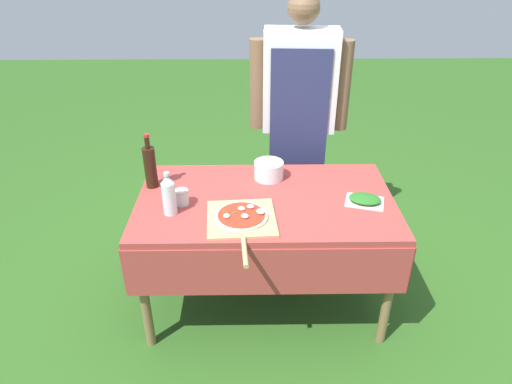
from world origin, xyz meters
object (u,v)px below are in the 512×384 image
object	(u,v)px
person_cook	(299,106)
herb_container	(365,199)
water_bottle	(169,195)
mixing_tub	(269,170)
oil_bottle	(150,166)
sauce_jar	(182,198)
pizza_on_peel	(242,218)
prep_table	(265,212)

from	to	relation	value
person_cook	herb_container	size ratio (longest dim) A/B	7.28
water_bottle	mixing_tub	size ratio (longest dim) A/B	1.37
person_cook	mixing_tub	bearing A→B (deg)	69.47
oil_bottle	sauce_jar	size ratio (longest dim) A/B	3.75
herb_container	sauce_jar	size ratio (longest dim) A/B	2.74
oil_bottle	herb_container	size ratio (longest dim) A/B	1.37
oil_bottle	water_bottle	distance (m)	0.32
herb_container	water_bottle	bearing A→B (deg)	-174.92
person_cook	sauce_jar	size ratio (longest dim) A/B	19.96
water_bottle	sauce_jar	distance (m)	0.12
pizza_on_peel	mixing_tub	world-z (taller)	mixing_tub
person_cook	herb_container	xyz separation A→B (m)	(0.29, -0.75, -0.26)
sauce_jar	prep_table	bearing A→B (deg)	6.87
person_cook	pizza_on_peel	world-z (taller)	person_cook
person_cook	water_bottle	bearing A→B (deg)	52.77
water_bottle	sauce_jar	bearing A→B (deg)	60.03
water_bottle	person_cook	bearing A→B (deg)	48.86
pizza_on_peel	sauce_jar	distance (m)	0.36
water_bottle	prep_table	bearing A→B (deg)	15.93
oil_bottle	water_bottle	xyz separation A→B (m)	(0.15, -0.29, -0.02)
water_bottle	mixing_tub	distance (m)	0.65
prep_table	pizza_on_peel	distance (m)	0.27
pizza_on_peel	herb_container	size ratio (longest dim) A/B	2.42
person_cook	pizza_on_peel	size ratio (longest dim) A/B	3.00
pizza_on_peel	mixing_tub	bearing A→B (deg)	67.37
pizza_on_peel	herb_container	world-z (taller)	pizza_on_peel
oil_bottle	water_bottle	world-z (taller)	oil_bottle
oil_bottle	prep_table	bearing A→B (deg)	-12.76
person_cook	mixing_tub	xyz separation A→B (m)	(-0.21, -0.46, -0.23)
water_bottle	herb_container	world-z (taller)	water_bottle
herb_container	pizza_on_peel	bearing A→B (deg)	-165.81
person_cook	sauce_jar	world-z (taller)	person_cook
prep_table	person_cook	xyz separation A→B (m)	(0.24, 0.70, 0.37)
prep_table	herb_container	size ratio (longest dim) A/B	6.05
person_cook	sauce_jar	bearing A→B (deg)	51.66
person_cook	water_bottle	world-z (taller)	person_cook
prep_table	herb_container	xyz separation A→B (m)	(0.53, -0.05, 0.11)
water_bottle	sauce_jar	size ratio (longest dim) A/B	2.77
mixing_tub	person_cook	bearing A→B (deg)	65.56
herb_container	sauce_jar	distance (m)	0.98
prep_table	sauce_jar	distance (m)	0.47
person_cook	water_bottle	size ratio (longest dim) A/B	7.20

